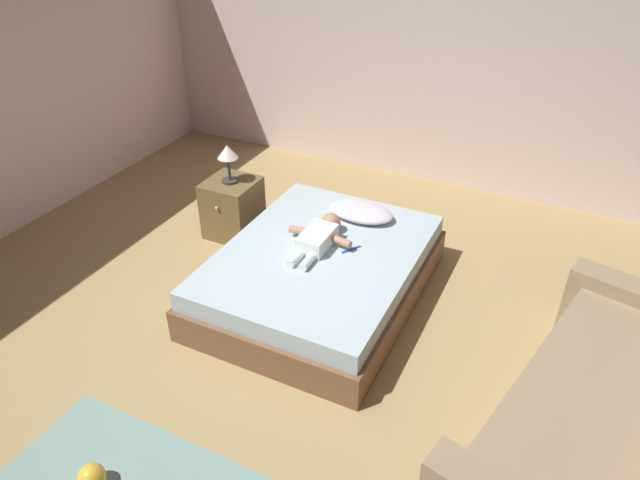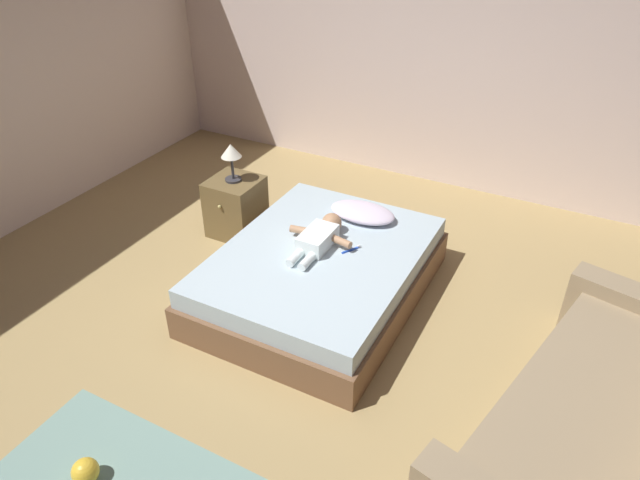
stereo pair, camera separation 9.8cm
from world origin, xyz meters
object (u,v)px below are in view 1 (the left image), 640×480
Objects in this scene: toy_ball at (92,477)px; bed at (320,274)px; baby at (320,236)px; lamp at (228,155)px; nightstand at (233,208)px; toothbrush at (352,249)px; pillow at (361,212)px; couch at (616,421)px.

bed is at bearing 79.92° from toy_ball.
lamp reaches higher than baby.
bed is at bearing -23.42° from nightstand.
baby reaches higher than bed.
lamp reaches higher than bed.
toothbrush is (0.25, 0.03, -0.06)m from baby.
bed is 3.43× the size of pillow.
nightstand is (-1.17, -0.12, -0.20)m from pillow.
pillow is at bearing 149.79° from couch.
nightstand is at bearing 159.86° from baby.
pillow is at bearing 5.61° from nightstand.
pillow is at bearing 82.56° from bed.
toy_ball is at bearing -73.51° from lamp.
nightstand is at bearing 156.58° from bed.
toothbrush reaches higher than bed.
couch is 4.41× the size of nightstand.
bed is 2.16m from couch.
lamp is at bearing 90.00° from nightstand.
toy_ball is at bearing -73.51° from nightstand.
toothbrush is at bearing 159.61° from couch.
baby reaches higher than pillow.
pillow is at bearing 75.89° from baby.
toothbrush is at bearing 75.31° from toy_ball.
pillow is 0.23× the size of couch.
lamp is (-1.30, 0.35, 0.35)m from toothbrush.
toy_ball is (-0.36, -2.02, -0.12)m from bed.
toothbrush is 0.06× the size of couch.
toothbrush is 2.24m from toy_ball.
baby reaches higher than nightstand.
couch is at bearing -18.31° from lamp.
couch reaches higher than baby.
bed is 12.67× the size of toothbrush.
toy_ball is (-0.31, -2.11, -0.39)m from baby.
toy_ball is at bearing -149.42° from couch.
lamp reaches higher than toothbrush.
couch reaches higher than nightstand.
couch is 15.74× the size of toy_ball.
baby is at bearing -20.14° from nightstand.
bed is 0.65m from pillow.
lamp is 2.69m from toy_ball.
bed is at bearing -97.44° from pillow.
pillow is 1.04× the size of nightstand.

